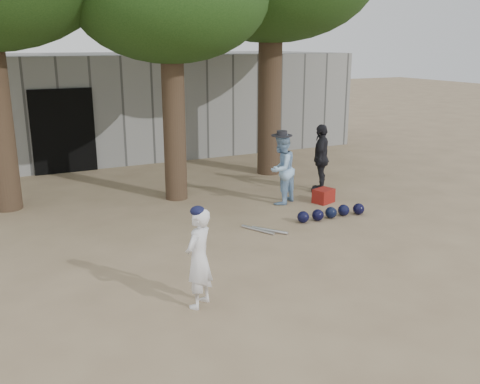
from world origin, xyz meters
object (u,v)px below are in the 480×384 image
spectator_blue (281,169)px  red_bag (324,196)px  spectator_dark (321,158)px  boy_player (199,258)px

spectator_blue → red_bag: size_ratio=3.58×
spectator_dark → red_bag: bearing=10.0°
boy_player → red_bag: bearing=179.5°
spectator_blue → spectator_dark: bearing=168.0°
red_bag → spectator_dark: bearing=60.5°
spectator_blue → spectator_dark: spectator_dark is taller
spectator_blue → spectator_dark: 1.39m
boy_player → spectator_blue: bearing=-170.9°
boy_player → spectator_dark: 6.10m
spectator_dark → red_bag: (-0.46, -0.81, -0.63)m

